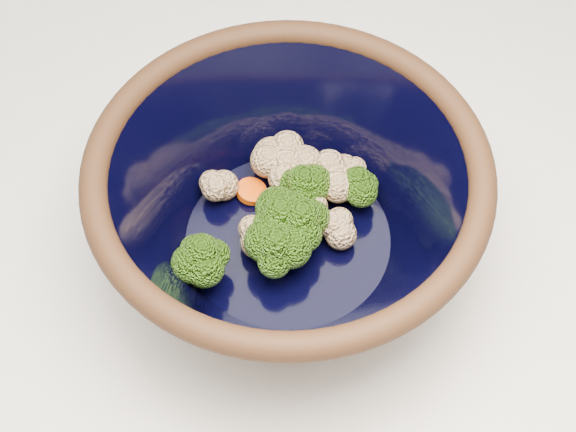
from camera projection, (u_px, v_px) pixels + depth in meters
counter at (196, 401)px, 1.07m from camera, size 1.20×1.20×0.90m
mixing_bowl at (288, 207)px, 0.62m from camera, size 0.34×0.34×0.13m
vegetable_pile at (287, 206)px, 0.64m from camera, size 0.18×0.13×0.06m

